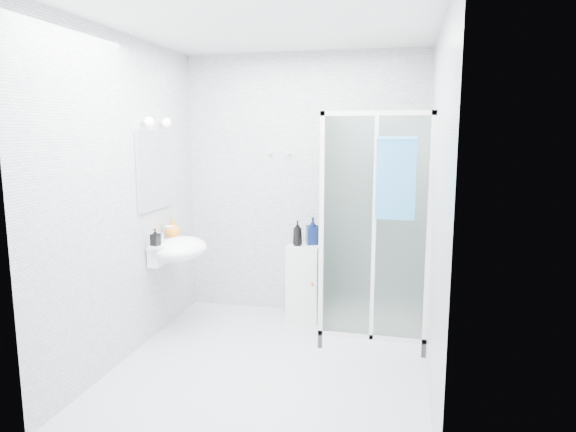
% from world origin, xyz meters
% --- Properties ---
extents(room, '(2.40, 2.60, 2.60)m').
position_xyz_m(room, '(0.00, 0.00, 1.30)').
color(room, silver).
rests_on(room, ground).
extents(shower_enclosure, '(0.90, 0.95, 2.00)m').
position_xyz_m(shower_enclosure, '(0.67, 0.77, 0.45)').
color(shower_enclosure, white).
rests_on(shower_enclosure, ground).
extents(wall_basin, '(0.46, 0.56, 0.35)m').
position_xyz_m(wall_basin, '(-0.99, 0.45, 0.80)').
color(wall_basin, white).
rests_on(wall_basin, ground).
extents(mirror, '(0.02, 0.60, 0.70)m').
position_xyz_m(mirror, '(-1.19, 0.45, 1.50)').
color(mirror, white).
rests_on(mirror, room).
extents(vanity_lights, '(0.10, 0.40, 0.08)m').
position_xyz_m(vanity_lights, '(-1.14, 0.45, 1.92)').
color(vanity_lights, silver).
rests_on(vanity_lights, room).
extents(wall_hooks, '(0.23, 0.06, 0.03)m').
position_xyz_m(wall_hooks, '(-0.25, 1.26, 1.62)').
color(wall_hooks, silver).
rests_on(wall_hooks, room).
extents(storage_cabinet, '(0.33, 0.35, 0.76)m').
position_xyz_m(storage_cabinet, '(0.06, 1.06, 0.38)').
color(storage_cabinet, silver).
rests_on(storage_cabinet, ground).
extents(hand_towel, '(0.30, 0.04, 0.65)m').
position_xyz_m(hand_towel, '(0.91, 0.36, 1.49)').
color(hand_towel, teal).
rests_on(hand_towel, shower_enclosure).
extents(shampoo_bottle_a, '(0.11, 0.11, 0.24)m').
position_xyz_m(shampoo_bottle_a, '(-0.01, 1.00, 0.88)').
color(shampoo_bottle_a, black).
rests_on(shampoo_bottle_a, storage_cabinet).
extents(shampoo_bottle_b, '(0.15, 0.16, 0.26)m').
position_xyz_m(shampoo_bottle_b, '(0.13, 1.10, 0.89)').
color(shampoo_bottle_b, '#0A1740').
rests_on(shampoo_bottle_b, storage_cabinet).
extents(soap_dispenser_orange, '(0.18, 0.18, 0.17)m').
position_xyz_m(soap_dispenser_orange, '(-1.11, 0.62, 0.95)').
color(soap_dispenser_orange, orange).
rests_on(soap_dispenser_orange, wall_basin).
extents(soap_dispenser_black, '(0.08, 0.08, 0.15)m').
position_xyz_m(soap_dispenser_black, '(-1.11, 0.26, 0.94)').
color(soap_dispenser_black, black).
rests_on(soap_dispenser_black, wall_basin).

